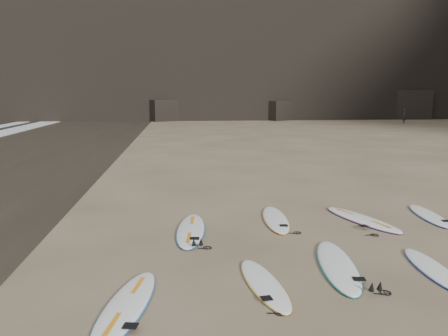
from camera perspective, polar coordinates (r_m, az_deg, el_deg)
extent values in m
plane|color=#897559|center=(9.45, 18.39, -11.99)|extent=(240.00, 240.00, 0.00)
cube|color=black|center=(54.29, 6.76, 7.49)|extent=(4.23, 4.46, 2.33)
cube|color=black|center=(61.16, 22.45, 7.68)|extent=(5.95, 5.19, 3.59)
cube|color=black|center=(53.05, -8.30, 7.48)|extent=(4.49, 4.76, 2.49)
ellipsoid|color=white|center=(7.56, -12.64, -17.05)|extent=(1.14, 2.71, 0.10)
ellipsoid|color=white|center=(8.16, 5.25, -14.76)|extent=(0.85, 2.35, 0.08)
ellipsoid|color=white|center=(9.17, 14.61, -12.14)|extent=(1.09, 2.85, 0.10)
ellipsoid|color=white|center=(9.64, 25.65, -11.78)|extent=(0.70, 2.28, 0.08)
ellipsoid|color=white|center=(11.02, -4.36, -8.04)|extent=(0.91, 2.82, 0.10)
ellipsoid|color=white|center=(11.98, 6.74, -6.61)|extent=(0.81, 2.62, 0.09)
ellipsoid|color=white|center=(12.45, 17.58, -6.36)|extent=(1.56, 2.79, 0.10)
ellipsoid|color=white|center=(13.52, 25.19, -5.61)|extent=(0.84, 2.39, 0.08)
imported|color=black|center=(52.58, 22.50, 6.30)|extent=(0.66, 0.67, 1.55)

